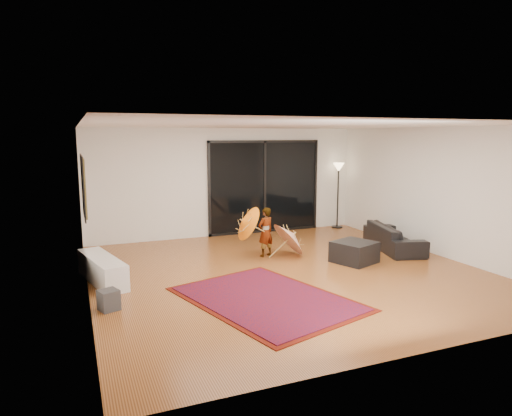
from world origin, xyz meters
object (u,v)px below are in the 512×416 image
sofa (394,237)px  child (266,232)px  ottoman (354,252)px  media_console (102,269)px

sofa → child: bearing=95.2°
child → sofa: bearing=151.2°
sofa → child: child is taller
sofa → ottoman: (-1.42, -0.57, -0.07)m
child → ottoman: bearing=124.8°
media_console → child: child is taller
media_console → child: (3.31, 0.50, 0.30)m
sofa → ottoman: 1.53m
sofa → child: 2.95m
ottoman → media_console: bearing=172.9°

